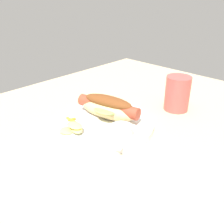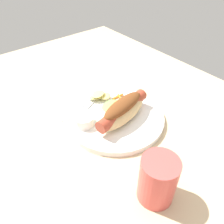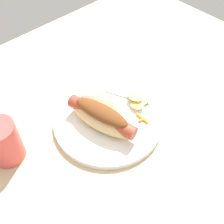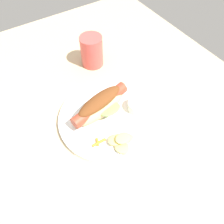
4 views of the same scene
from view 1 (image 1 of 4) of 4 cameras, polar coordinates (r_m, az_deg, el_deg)
The scene contains 9 objects.
ground_plane at distance 66.57cm, azimuth -1.29°, elevation -5.00°, with size 120.00×90.00×1.80cm, color tan.
plate at distance 68.01cm, azimuth -1.99°, elevation -2.62°, with size 26.88×26.88×1.60cm, color white.
hot_dog at distance 68.03cm, azimuth -0.90°, elevation 1.11°, with size 10.02×18.31×6.25cm.
sauce_ramekin at distance 60.27cm, azimuth 2.13°, elevation -4.33°, with size 5.34×5.34×2.78cm, color white.
fork at distance 60.72cm, azimuth -5.29°, elevation -5.50°, with size 7.42×14.11×0.40cm.
knife at distance 58.89cm, azimuth -4.86°, elevation -6.61°, with size 15.53×1.40×0.36cm, color silver.
chips_pile at distance 62.82cm, azimuth -9.02°, elevation -3.69°, with size 6.99×7.02×2.40cm.
carrot_garnish at distance 68.28cm, azimuth -9.10°, elevation -1.75°, with size 2.22×3.84×0.69cm.
drinking_cup at distance 78.13cm, azimuth 14.47°, elevation 4.07°, with size 7.32×7.32×10.40cm, color #D84C47.
Camera 1 is at (-39.95, -40.45, 33.73)cm, focal length 40.71 mm.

